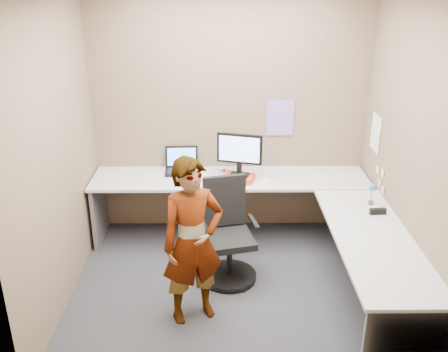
{
  "coord_description": "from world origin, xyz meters",
  "views": [
    {
      "loc": [
        -0.11,
        -3.96,
        2.82
      ],
      "look_at": [
        -0.07,
        0.25,
        1.05
      ],
      "focal_mm": 40.0,
      "sensor_mm": 36.0,
      "label": 1
    }
  ],
  "objects_px": {
    "desk": "(276,214)",
    "office_chair": "(228,240)",
    "person": "(193,242)",
    "monitor": "(239,151)"
  },
  "relations": [
    {
      "from": "monitor",
      "to": "office_chair",
      "type": "xyz_separation_m",
      "value": [
        -0.13,
        -0.69,
        -0.65
      ]
    },
    {
      "from": "desk",
      "to": "monitor",
      "type": "distance_m",
      "value": 0.78
    },
    {
      "from": "monitor",
      "to": "office_chair",
      "type": "relative_size",
      "value": 0.47
    },
    {
      "from": "monitor",
      "to": "desk",
      "type": "bearing_deg",
      "value": -41.32
    },
    {
      "from": "office_chair",
      "to": "person",
      "type": "relative_size",
      "value": 0.68
    },
    {
      "from": "monitor",
      "to": "person",
      "type": "relative_size",
      "value": 0.32
    },
    {
      "from": "person",
      "to": "desk",
      "type": "bearing_deg",
      "value": 21.64
    },
    {
      "from": "monitor",
      "to": "office_chair",
      "type": "bearing_deg",
      "value": -85.4
    },
    {
      "from": "desk",
      "to": "office_chair",
      "type": "height_order",
      "value": "office_chair"
    },
    {
      "from": "desk",
      "to": "person",
      "type": "distance_m",
      "value": 1.11
    }
  ]
}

